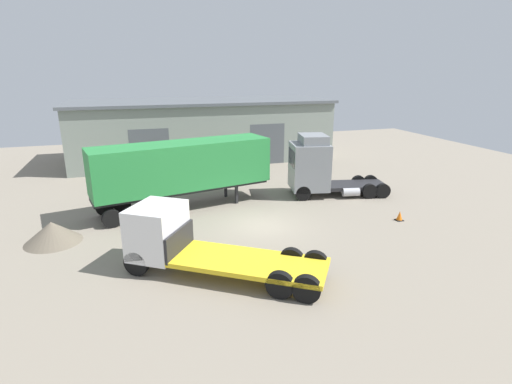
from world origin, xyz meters
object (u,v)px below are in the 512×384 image
Objects in this scene: tractor_unit_grey at (316,167)px; traffic_cone at (400,216)px; container_trailer_green at (182,167)px; gravel_pile at (52,232)px; flatbed_truck_white at (186,241)px.

tractor_unit_grey is 12.45× the size of traffic_cone.
container_trailer_green reaches higher than gravel_pile.
flatbed_truck_white is (-0.92, -7.99, -1.28)m from container_trailer_green.
tractor_unit_grey is 2.52× the size of gravel_pile.
tractor_unit_grey is 0.84× the size of flatbed_truck_white.
traffic_cone is (2.48, -5.80, -1.68)m from tractor_unit_grey.
flatbed_truck_white is (-9.81, -8.00, -0.63)m from tractor_unit_grey.
traffic_cone is at bearing 124.87° from tractor_unit_grey.
container_trailer_green reaches higher than traffic_cone.
container_trailer_green is at bearing 24.95° from gravel_pile.
flatbed_truck_white is 7.68m from gravel_pile.
tractor_unit_grey reaches higher than container_trailer_green.
tractor_unit_grey is at bearing -106.78° from flatbed_truck_white.
gravel_pile is at bearing 23.21° from tractor_unit_grey.
tractor_unit_grey reaches higher than gravel_pile.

